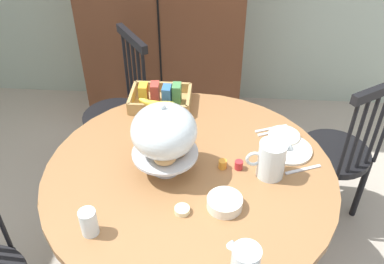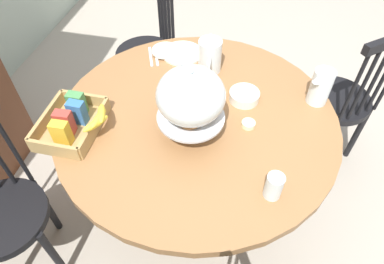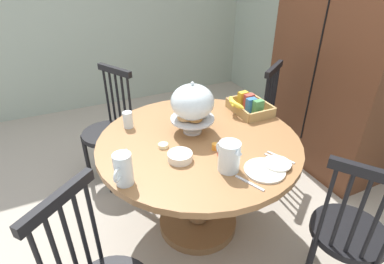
{
  "view_description": "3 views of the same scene",
  "coord_description": "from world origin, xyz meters",
  "px_view_note": "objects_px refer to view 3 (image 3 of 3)",
  "views": [
    {
      "loc": [
        0.13,
        -1.29,
        1.97
      ],
      "look_at": [
        0.02,
        0.18,
        0.84
      ],
      "focal_mm": 39.04,
      "sensor_mm": 36.0,
      "label": 1
    },
    {
      "loc": [
        -1.04,
        -0.18,
        1.85
      ],
      "look_at": [
        -0.08,
        0.03,
        0.74
      ],
      "focal_mm": 32.28,
      "sensor_mm": 36.0,
      "label": 2
    },
    {
      "loc": [
        1.5,
        -0.7,
        1.75
      ],
      "look_at": [
        -0.08,
        0.03,
        0.74
      ],
      "focal_mm": 29.01,
      "sensor_mm": 36.0,
      "label": 3
    }
  ],
  "objects_px": {
    "wooden_armoire": "(342,59)",
    "orange_juice_pitcher": "(123,170)",
    "milk_pitcher": "(229,158)",
    "cereal_bowl": "(180,157)",
    "cereal_basket": "(248,106)",
    "dining_table": "(198,165)",
    "windsor_chair_facing_door": "(348,235)",
    "butter_dish": "(163,146)",
    "windsor_chair_far_side": "(252,120)",
    "windsor_chair_near_window": "(109,132)",
    "drinking_glass": "(128,120)",
    "pastry_stand_with_dome": "(192,104)",
    "china_plate_large": "(265,170)",
    "china_plate_small": "(277,163)"
  },
  "relations": [
    {
      "from": "cereal_bowl",
      "to": "butter_dish",
      "type": "distance_m",
      "value": 0.17
    },
    {
      "from": "cereal_basket",
      "to": "pastry_stand_with_dome",
      "type": "bearing_deg",
      "value": -79.72
    },
    {
      "from": "china_plate_small",
      "to": "butter_dish",
      "type": "xyz_separation_m",
      "value": [
        -0.44,
        -0.5,
        -0.01
      ]
    },
    {
      "from": "windsor_chair_near_window",
      "to": "china_plate_large",
      "type": "bearing_deg",
      "value": 24.86
    },
    {
      "from": "dining_table",
      "to": "windsor_chair_near_window",
      "type": "xyz_separation_m",
      "value": [
        -0.83,
        -0.42,
        -0.09
      ]
    },
    {
      "from": "butter_dish",
      "to": "milk_pitcher",
      "type": "bearing_deg",
      "value": 34.1
    },
    {
      "from": "windsor_chair_near_window",
      "to": "orange_juice_pitcher",
      "type": "height_order",
      "value": "windsor_chair_near_window"
    },
    {
      "from": "butter_dish",
      "to": "windsor_chair_facing_door",
      "type": "bearing_deg",
      "value": 42.43
    },
    {
      "from": "pastry_stand_with_dome",
      "to": "drinking_glass",
      "type": "xyz_separation_m",
      "value": [
        -0.24,
        -0.36,
        -0.14
      ]
    },
    {
      "from": "pastry_stand_with_dome",
      "to": "wooden_armoire",
      "type": "bearing_deg",
      "value": 97.2
    },
    {
      "from": "windsor_chair_facing_door",
      "to": "milk_pitcher",
      "type": "xyz_separation_m",
      "value": [
        -0.45,
        -0.49,
        0.36
      ]
    },
    {
      "from": "china_plate_large",
      "to": "dining_table",
      "type": "bearing_deg",
      "value": -158.38
    },
    {
      "from": "cereal_basket",
      "to": "china_plate_large",
      "type": "bearing_deg",
      "value": -26.79
    },
    {
      "from": "cereal_basket",
      "to": "drinking_glass",
      "type": "distance_m",
      "value": 0.86
    },
    {
      "from": "windsor_chair_far_side",
      "to": "china_plate_small",
      "type": "bearing_deg",
      "value": -28.92
    },
    {
      "from": "orange_juice_pitcher",
      "to": "drinking_glass",
      "type": "distance_m",
      "value": 0.58
    },
    {
      "from": "windsor_chair_facing_door",
      "to": "pastry_stand_with_dome",
      "type": "bearing_deg",
      "value": -150.95
    },
    {
      "from": "windsor_chair_near_window",
      "to": "orange_juice_pitcher",
      "type": "bearing_deg",
      "value": -5.8
    },
    {
      "from": "windsor_chair_near_window",
      "to": "orange_juice_pitcher",
      "type": "xyz_separation_m",
      "value": [
        1.05,
        -0.11,
        0.37
      ]
    },
    {
      "from": "dining_table",
      "to": "cereal_basket",
      "type": "height_order",
      "value": "cereal_basket"
    },
    {
      "from": "orange_juice_pitcher",
      "to": "china_plate_small",
      "type": "distance_m",
      "value": 0.82
    },
    {
      "from": "windsor_chair_far_side",
      "to": "milk_pitcher",
      "type": "bearing_deg",
      "value": -42.3
    },
    {
      "from": "orange_juice_pitcher",
      "to": "china_plate_large",
      "type": "distance_m",
      "value": 0.73
    },
    {
      "from": "windsor_chair_near_window",
      "to": "drinking_glass",
      "type": "relative_size",
      "value": 8.86
    },
    {
      "from": "wooden_armoire",
      "to": "orange_juice_pitcher",
      "type": "height_order",
      "value": "wooden_armoire"
    },
    {
      "from": "windsor_chair_facing_door",
      "to": "cereal_bowl",
      "type": "relative_size",
      "value": 6.96
    },
    {
      "from": "windsor_chair_far_side",
      "to": "drinking_glass",
      "type": "height_order",
      "value": "windsor_chair_far_side"
    },
    {
      "from": "windsor_chair_far_side",
      "to": "cereal_bowl",
      "type": "xyz_separation_m",
      "value": [
        0.66,
        -0.97,
        0.31
      ]
    },
    {
      "from": "windsor_chair_far_side",
      "to": "china_plate_large",
      "type": "relative_size",
      "value": 4.43
    },
    {
      "from": "orange_juice_pitcher",
      "to": "cereal_bowl",
      "type": "relative_size",
      "value": 1.23
    },
    {
      "from": "windsor_chair_far_side",
      "to": "china_plate_large",
      "type": "distance_m",
      "value": 1.16
    },
    {
      "from": "milk_pitcher",
      "to": "drinking_glass",
      "type": "xyz_separation_m",
      "value": [
        -0.68,
        -0.36,
        -0.02
      ]
    },
    {
      "from": "windsor_chair_near_window",
      "to": "cereal_basket",
      "type": "height_order",
      "value": "windsor_chair_near_window"
    },
    {
      "from": "china_plate_small",
      "to": "cereal_bowl",
      "type": "relative_size",
      "value": 1.07
    },
    {
      "from": "windsor_chair_near_window",
      "to": "pastry_stand_with_dome",
      "type": "relative_size",
      "value": 2.83
    },
    {
      "from": "windsor_chair_far_side",
      "to": "milk_pitcher",
      "type": "height_order",
      "value": "windsor_chair_far_side"
    },
    {
      "from": "orange_juice_pitcher",
      "to": "cereal_bowl",
      "type": "xyz_separation_m",
      "value": [
        -0.07,
        0.33,
        -0.06
      ]
    },
    {
      "from": "orange_juice_pitcher",
      "to": "cereal_basket",
      "type": "height_order",
      "value": "orange_juice_pitcher"
    },
    {
      "from": "windsor_chair_near_window",
      "to": "china_plate_large",
      "type": "distance_m",
      "value": 1.43
    },
    {
      "from": "milk_pitcher",
      "to": "cereal_bowl",
      "type": "bearing_deg",
      "value": -133.45
    },
    {
      "from": "pastry_stand_with_dome",
      "to": "china_plate_large",
      "type": "relative_size",
      "value": 1.56
    },
    {
      "from": "windsor_chair_far_side",
      "to": "butter_dish",
      "type": "xyz_separation_m",
      "value": [
        0.5,
        -1.01,
        0.3
      ]
    },
    {
      "from": "windsor_chair_far_side",
      "to": "drinking_glass",
      "type": "distance_m",
      "value": 1.2
    },
    {
      "from": "dining_table",
      "to": "pastry_stand_with_dome",
      "type": "bearing_deg",
      "value": 177.77
    },
    {
      "from": "milk_pitcher",
      "to": "cereal_basket",
      "type": "height_order",
      "value": "milk_pitcher"
    },
    {
      "from": "milk_pitcher",
      "to": "china_plate_large",
      "type": "distance_m",
      "value": 0.2
    },
    {
      "from": "windsor_chair_facing_door",
      "to": "cereal_bowl",
      "type": "bearing_deg",
      "value": -132.58
    },
    {
      "from": "china_plate_large",
      "to": "china_plate_small",
      "type": "relative_size",
      "value": 1.47
    },
    {
      "from": "dining_table",
      "to": "windsor_chair_facing_door",
      "type": "height_order",
      "value": "windsor_chair_facing_door"
    },
    {
      "from": "windsor_chair_near_window",
      "to": "butter_dish",
      "type": "relative_size",
      "value": 16.25
    }
  ]
}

